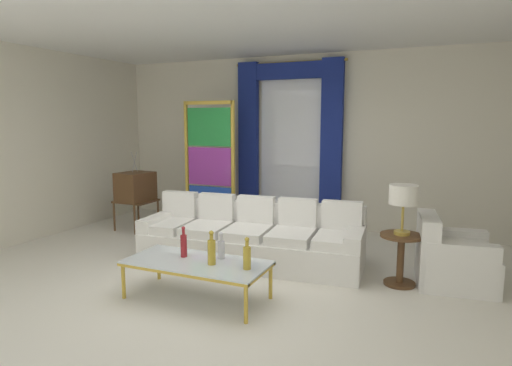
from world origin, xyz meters
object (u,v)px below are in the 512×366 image
(armchair_white, at_px, (450,260))
(bottle_ruby_flask, at_px, (212,251))
(table_lamp_brass, at_px, (404,197))
(couch_white_long, at_px, (252,239))
(coffee_table, at_px, (197,264))
(peacock_figurine, at_px, (219,223))
(round_side_table, at_px, (401,255))
(bottle_crystal_tall, at_px, (247,256))
(stained_glass_divider, at_px, (210,169))
(bottle_amber_squat, at_px, (184,244))
(vintage_tv, at_px, (135,188))
(bottle_blue_decanter, at_px, (221,248))

(armchair_white, bearing_deg, bottle_ruby_flask, -145.74)
(armchair_white, bearing_deg, table_lamp_brass, -154.99)
(couch_white_long, relative_size, bottle_ruby_flask, 8.34)
(coffee_table, relative_size, peacock_figurine, 2.52)
(coffee_table, distance_m, bottle_ruby_flask, 0.26)
(couch_white_long, distance_m, round_side_table, 1.91)
(bottle_crystal_tall, bearing_deg, round_side_table, 43.49)
(couch_white_long, bearing_deg, bottle_crystal_tall, -67.81)
(bottle_ruby_flask, distance_m, stained_glass_divider, 3.10)
(bottle_amber_squat, bearing_deg, stained_glass_divider, 113.82)
(bottle_crystal_tall, relative_size, stained_glass_divider, 0.15)
(vintage_tv, distance_m, armchair_white, 5.03)
(couch_white_long, xyz_separation_m, bottle_amber_squat, (-0.24, -1.28, 0.24))
(couch_white_long, height_order, bottle_ruby_flask, couch_white_long)
(vintage_tv, bearing_deg, coffee_table, -40.30)
(bottle_ruby_flask, distance_m, vintage_tv, 3.47)
(bottle_amber_squat, bearing_deg, bottle_crystal_tall, -5.74)
(vintage_tv, relative_size, round_side_table, 2.26)
(coffee_table, xyz_separation_m, bottle_amber_squat, (-0.21, 0.08, 0.17))
(coffee_table, height_order, vintage_tv, vintage_tv)
(vintage_tv, xyz_separation_m, stained_glass_divider, (1.18, 0.50, 0.33))
(couch_white_long, relative_size, table_lamp_brass, 5.23)
(coffee_table, relative_size, bottle_ruby_flask, 4.23)
(bottle_blue_decanter, distance_m, vintage_tv, 3.34)
(armchair_white, xyz_separation_m, stained_glass_divider, (-3.79, 1.11, 0.77))
(armchair_white, relative_size, stained_glass_divider, 0.41)
(vintage_tv, bearing_deg, armchair_white, -7.05)
(coffee_table, bearing_deg, bottle_ruby_flask, -5.74)
(bottle_ruby_flask, relative_size, armchair_white, 0.39)
(peacock_figurine, bearing_deg, coffee_table, -66.88)
(couch_white_long, height_order, peacock_figurine, couch_white_long)
(coffee_table, bearing_deg, stained_glass_divider, 116.86)
(bottle_blue_decanter, distance_m, stained_glass_divider, 2.93)
(round_side_table, bearing_deg, vintage_tv, 169.10)
(bottle_blue_decanter, height_order, bottle_amber_squat, bottle_amber_squat)
(bottle_ruby_flask, xyz_separation_m, vintage_tv, (-2.71, 2.15, 0.17))
(bottle_ruby_flask, relative_size, table_lamp_brass, 0.63)
(vintage_tv, bearing_deg, couch_white_long, -16.90)
(couch_white_long, xyz_separation_m, round_side_table, (1.90, -0.08, 0.05))
(armchair_white, distance_m, table_lamp_brass, 0.94)
(vintage_tv, relative_size, armchair_white, 1.48)
(bottle_blue_decanter, distance_m, bottle_crystal_tall, 0.44)
(bottle_crystal_tall, xyz_separation_m, round_side_table, (1.35, 1.28, -0.19))
(bottle_blue_decanter, height_order, table_lamp_brass, table_lamp_brass)
(peacock_figurine, bearing_deg, bottle_crystal_tall, -55.65)
(bottle_amber_squat, height_order, stained_glass_divider, stained_glass_divider)
(bottle_crystal_tall, bearing_deg, bottle_blue_decanter, 153.88)
(bottle_blue_decanter, relative_size, bottle_ruby_flask, 0.81)
(armchair_white, bearing_deg, stained_glass_divider, 163.65)
(vintage_tv, bearing_deg, round_side_table, -10.90)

